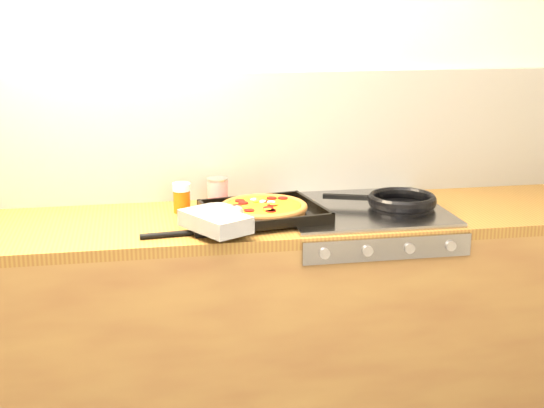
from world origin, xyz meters
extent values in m
plane|color=#BCB29E|center=(0.00, 1.40, 1.25)|extent=(3.20, 0.00, 3.20)
cube|color=white|center=(0.00, 1.39, 1.15)|extent=(3.20, 0.02, 0.50)
cube|color=olive|center=(0.00, 1.10, 0.43)|extent=(3.20, 0.60, 0.86)
cube|color=brown|center=(0.00, 1.10, 0.88)|extent=(3.20, 0.60, 0.04)
cube|color=gray|center=(0.45, 0.80, 0.85)|extent=(0.60, 0.03, 0.08)
cylinder|color=#A5A5AA|center=(0.23, 0.78, 0.85)|extent=(0.04, 0.02, 0.04)
cylinder|color=#A5A5AA|center=(0.38, 0.78, 0.85)|extent=(0.04, 0.02, 0.04)
cylinder|color=#A5A5AA|center=(0.53, 0.78, 0.85)|extent=(0.04, 0.02, 0.04)
cylinder|color=#A5A5AA|center=(0.67, 0.78, 0.85)|extent=(0.04, 0.02, 0.04)
cube|color=gray|center=(0.45, 1.10, 0.91)|extent=(0.60, 0.56, 0.02)
cube|color=black|center=(0.06, 1.06, 0.92)|extent=(0.46, 0.42, 0.01)
cube|color=black|center=(0.04, 1.23, 0.94)|extent=(0.40, 0.08, 0.02)
cube|color=black|center=(0.09, 0.89, 0.94)|extent=(0.40, 0.08, 0.02)
cube|color=black|center=(0.26, 1.09, 0.94)|extent=(0.07, 0.35, 0.02)
cube|color=black|center=(-0.13, 1.02, 0.94)|extent=(0.07, 0.35, 0.02)
cylinder|color=#AE6732|center=(0.06, 1.06, 0.94)|extent=(0.35, 0.35, 0.02)
torus|color=#AE6732|center=(0.06, 1.06, 0.95)|extent=(0.37, 0.37, 0.02)
cylinder|color=orange|center=(0.06, 1.06, 0.95)|extent=(0.31, 0.31, 0.01)
cylinder|color=maroon|center=(0.09, 1.04, 0.96)|extent=(0.04, 0.04, 0.01)
cylinder|color=maroon|center=(-0.01, 1.12, 0.96)|extent=(0.04, 0.04, 0.01)
cylinder|color=maroon|center=(0.07, 0.96, 0.96)|extent=(0.04, 0.04, 0.01)
cylinder|color=maroon|center=(-0.03, 1.05, 0.96)|extent=(0.04, 0.04, 0.01)
cylinder|color=maroon|center=(0.11, 1.14, 0.96)|extent=(0.04, 0.04, 0.01)
cylinder|color=maroon|center=(0.07, 1.10, 0.96)|extent=(0.04, 0.04, 0.01)
cylinder|color=maroon|center=(0.00, 0.98, 0.96)|extent=(0.04, 0.04, 0.01)
cylinder|color=maroon|center=(0.15, 1.13, 0.96)|extent=(0.04, 0.04, 0.01)
cylinder|color=maroon|center=(0.08, 0.97, 0.96)|extent=(0.04, 0.04, 0.01)
cylinder|color=maroon|center=(0.07, 1.00, 0.96)|extent=(0.04, 0.04, 0.01)
cylinder|color=maroon|center=(-0.01, 1.09, 0.96)|extent=(0.04, 0.04, 0.01)
ellipsoid|color=yellow|center=(-0.01, 1.03, 0.96)|extent=(0.03, 0.03, 0.01)
ellipsoid|color=yellow|center=(-0.03, 1.03, 0.96)|extent=(0.03, 0.03, 0.01)
ellipsoid|color=yellow|center=(0.05, 1.10, 0.96)|extent=(0.03, 0.03, 0.01)
ellipsoid|color=yellow|center=(0.04, 1.14, 0.96)|extent=(0.03, 0.03, 0.01)
ellipsoid|color=yellow|center=(0.06, 0.98, 0.96)|extent=(0.03, 0.03, 0.01)
ellipsoid|color=yellow|center=(0.10, 1.04, 0.96)|extent=(0.03, 0.03, 0.01)
ellipsoid|color=yellow|center=(0.09, 1.06, 0.96)|extent=(0.03, 0.03, 0.01)
ellipsoid|color=yellow|center=(0.00, 1.02, 0.96)|extent=(0.03, 0.03, 0.01)
ellipsoid|color=yellow|center=(0.06, 1.13, 0.96)|extent=(0.03, 0.03, 0.01)
ellipsoid|color=silver|center=(0.04, 1.13, 0.96)|extent=(0.04, 0.04, 0.01)
ellipsoid|color=silver|center=(0.07, 1.10, 0.96)|extent=(0.04, 0.04, 0.01)
ellipsoid|color=silver|center=(0.10, 1.08, 0.96)|extent=(0.04, 0.04, 0.01)
cube|color=black|center=(-0.13, 0.87, 0.96)|extent=(0.24, 0.28, 0.06)
ellipsoid|color=black|center=(-0.11, 0.99, 0.96)|extent=(0.16, 0.16, 0.06)
cylinder|color=black|center=(-0.06, 0.92, 0.96)|extent=(0.08, 0.11, 0.05)
cylinder|color=black|center=(0.60, 1.07, 0.92)|extent=(0.30, 0.30, 0.01)
torus|color=black|center=(0.60, 1.07, 0.94)|extent=(0.33, 0.33, 0.03)
cube|color=black|center=(0.40, 1.14, 0.95)|extent=(0.18, 0.08, 0.02)
cylinder|color=#A40D1A|center=(-0.08, 1.26, 0.96)|extent=(0.09, 0.09, 0.10)
cylinder|color=#B2B2B7|center=(-0.08, 1.26, 1.01)|extent=(0.09, 0.09, 0.01)
cylinder|color=#B2B2B7|center=(-0.08, 1.26, 0.90)|extent=(0.09, 0.09, 0.01)
cylinder|color=#C84F0B|center=(-0.22, 1.21, 0.94)|extent=(0.08, 0.08, 0.08)
cylinder|color=silver|center=(-0.22, 1.21, 1.00)|extent=(0.08, 0.08, 0.03)
cylinder|color=#AA8C48|center=(0.14, 1.26, 0.91)|extent=(0.26, 0.06, 0.02)
ellipsoid|color=#AA8C48|center=(0.28, 1.24, 0.91)|extent=(0.07, 0.05, 0.02)
cube|color=black|center=(-0.15, 0.91, 0.90)|extent=(0.11, 0.09, 0.01)
cylinder|color=black|center=(-0.29, 0.90, 0.91)|extent=(0.18, 0.04, 0.02)
camera|label=1|loc=(-0.39, -1.55, 1.67)|focal=50.00mm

